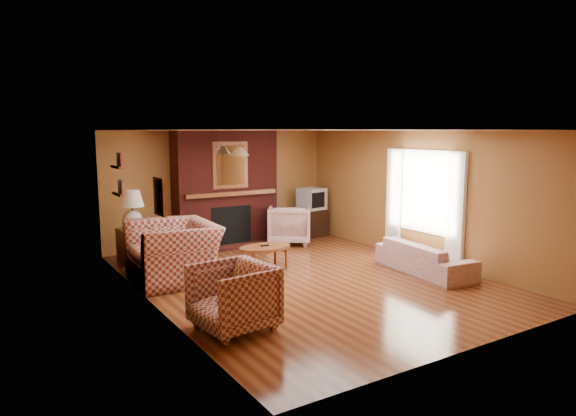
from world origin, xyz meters
TOP-DOWN VIEW (x-y plane):
  - floor at (0.00, 0.00)m, footprint 6.50×6.50m
  - ceiling at (0.00, 0.00)m, footprint 6.50×6.50m
  - wall_back at (0.00, 3.25)m, footprint 6.50×0.00m
  - wall_front at (0.00, -3.25)m, footprint 6.50×0.00m
  - wall_left at (-2.50, 0.00)m, footprint 0.00×6.50m
  - wall_right at (2.50, 0.00)m, footprint 0.00×6.50m
  - fireplace at (0.00, 2.98)m, footprint 2.20×0.82m
  - window_right at (2.45, -0.20)m, footprint 0.10×1.85m
  - bookshelf at (-2.44, 1.90)m, footprint 0.09×0.55m
  - botanical_print at (-2.47, -0.30)m, footprint 0.05×0.40m
  - pendant_light at (0.00, 2.30)m, footprint 0.36×0.36m
  - plaid_loveseat at (-1.85, 1.05)m, footprint 1.33×1.50m
  - plaid_armchair at (-1.95, -1.34)m, footprint 0.98×0.96m
  - floral_sofa at (1.90, -0.80)m, footprint 0.89×1.89m
  - floral_armchair at (1.20, 2.40)m, footprint 1.24×1.24m
  - coffee_table at (-0.27, 0.86)m, footprint 0.96×0.59m
  - side_table at (-2.10, 2.45)m, footprint 0.53×0.53m
  - table_lamp at (-2.10, 2.45)m, footprint 0.43×0.43m
  - tv_stand at (2.05, 2.80)m, footprint 0.60×0.55m
  - crt_tv at (2.05, 2.79)m, footprint 0.61×0.61m

SIDE VIEW (x-z plane):
  - floor at x=0.00m, z-range 0.00..0.00m
  - floral_sofa at x=1.90m, z-range 0.00..0.53m
  - tv_stand at x=2.05m, z-range 0.00..0.62m
  - side_table at x=-2.10m, z-range 0.00..0.64m
  - coffee_table at x=-0.27m, z-range 0.15..0.58m
  - plaid_armchair at x=-1.95m, z-range 0.00..0.81m
  - floral_armchair at x=1.20m, z-range 0.00..0.82m
  - plaid_loveseat at x=-1.85m, z-range 0.00..0.94m
  - crt_tv at x=2.05m, z-range 0.62..1.10m
  - table_lamp at x=-2.10m, z-range 0.68..1.39m
  - window_right at x=2.45m, z-range 0.13..2.13m
  - fireplace at x=0.00m, z-range -0.02..2.38m
  - wall_back at x=0.00m, z-range -2.05..4.45m
  - wall_front at x=0.00m, z-range -2.05..4.45m
  - wall_left at x=-2.50m, z-range -2.05..4.45m
  - wall_right at x=2.50m, z-range -2.05..4.45m
  - botanical_print at x=-2.47m, z-range 1.30..1.80m
  - bookshelf at x=-2.44m, z-range 1.31..2.02m
  - pendant_light at x=0.00m, z-range 1.76..2.24m
  - ceiling at x=0.00m, z-range 2.40..2.40m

